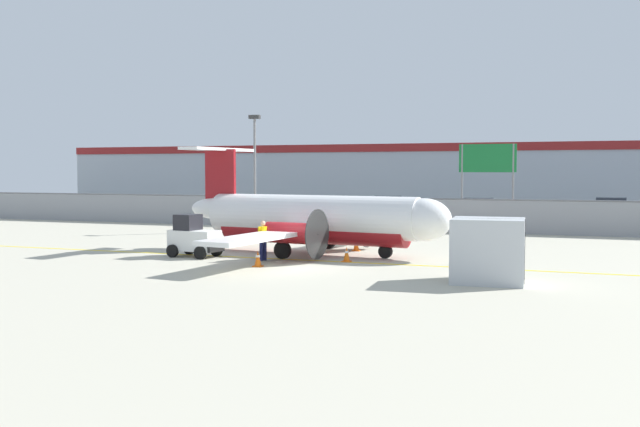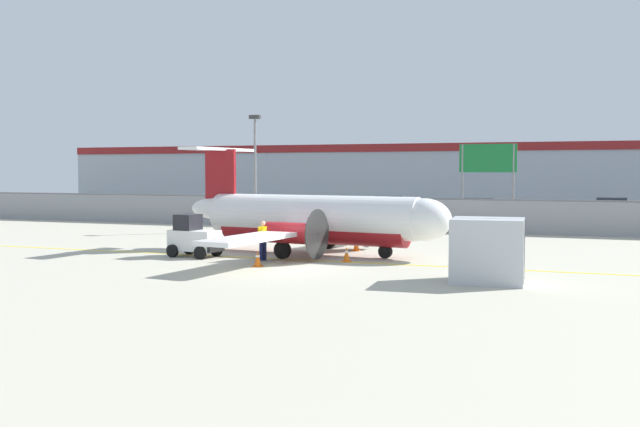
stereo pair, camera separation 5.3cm
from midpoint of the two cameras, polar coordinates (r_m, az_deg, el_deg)
The scene contains 17 objects.
ground_plane at distance 30.46m, azimuth -1.36°, elevation -3.74°, with size 140.00×140.00×0.01m.
perimeter_fence at distance 45.58m, azimuth 5.99°, elevation 0.05°, with size 98.00×0.10×2.10m.
parking_lot_strip at distance 56.85m, azimuth 8.80°, elevation -0.36°, with size 98.00×17.00×0.12m.
background_building at distance 74.94m, azimuth 11.58°, elevation 2.98°, with size 91.00×8.10×6.50m.
commuter_airplane at distance 32.45m, azimuth -0.29°, elevation -0.46°, with size 13.40×16.07×4.92m.
baggage_tug at distance 32.06m, azimuth -10.13°, elevation -1.90°, with size 2.45×1.62×1.88m.
ground_crew_worker at distance 30.31m, azimuth -4.63°, elevation -1.98°, with size 0.44×0.54×1.70m.
cargo_container at distance 24.95m, azimuth 13.22°, elevation -2.91°, with size 2.51×2.14×2.20m.
traffic_cone_near_left at distance 33.92m, azimuth 2.87°, elevation -2.48°, with size 0.36×0.36×0.64m.
traffic_cone_near_right at distance 28.48m, azimuth -5.04°, elevation -3.64°, with size 0.36×0.36×0.64m.
traffic_cone_far_left at distance 29.88m, azimuth 2.10°, elevation -3.29°, with size 0.36×0.36×0.64m.
parked_car_0 at distance 57.76m, azimuth -5.53°, elevation 0.56°, with size 4.24×2.07×1.58m.
parked_car_1 at distance 59.30m, azimuth 5.45°, elevation 0.63°, with size 4.32×2.26×1.58m.
parked_car_2 at distance 56.30m, azimuth 12.41°, elevation 0.41°, with size 4.29×2.20×1.58m.
parked_car_3 at distance 60.42m, azimuth 22.14°, elevation 0.44°, with size 4.31×2.23×1.58m.
apron_light_pole at distance 44.82m, azimuth -5.27°, elevation 4.07°, with size 0.70×0.30×7.27m.
highway_sign at distance 46.67m, azimuth 13.22°, elevation 3.77°, with size 3.60×0.14×5.50m.
Camera 1 is at (11.00, -26.15, 3.84)m, focal length 40.00 mm.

